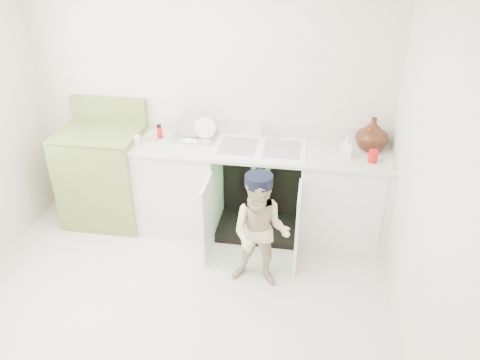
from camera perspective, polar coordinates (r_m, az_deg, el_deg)
name	(u,v)px	position (r m, az deg, el deg)	size (l,w,h in m)	color
ground	(172,307)	(3.96, -8.28, -15.04)	(3.50, 3.50, 0.00)	silver
room_shell	(159,170)	(3.22, -9.84, 1.16)	(6.00, 5.50, 1.26)	silver
counter_run	(262,188)	(4.52, 2.68, -1.02)	(2.44, 1.02, 1.21)	silver
avocado_stove	(105,175)	(4.89, -16.10, 0.65)	(0.78, 0.65, 1.22)	olive
repair_worker	(260,232)	(3.83, 2.51, -6.36)	(0.52, 0.66, 1.03)	beige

